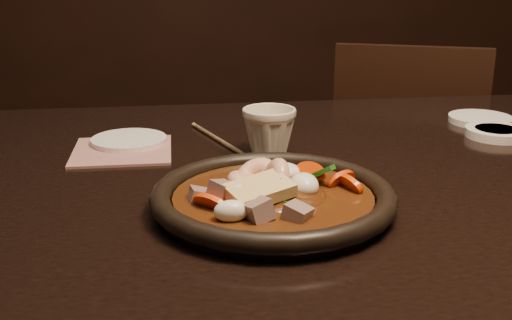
{
  "coord_description": "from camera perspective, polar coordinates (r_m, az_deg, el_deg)",
  "views": [
    {
      "loc": [
        -0.37,
        -0.92,
        1.07
      ],
      "look_at": [
        -0.26,
        -0.11,
        0.8
      ],
      "focal_mm": 45.0,
      "sensor_mm": 36.0,
      "label": 1
    }
  ],
  "objects": [
    {
      "name": "tea_cup",
      "position": [
        1.03,
        1.16,
        2.58
      ],
      "size": [
        0.11,
        0.1,
        0.09
      ],
      "primitive_type": "imported",
      "rotation": [
        0.0,
        0.0,
        -0.29
      ],
      "color": "beige",
      "rests_on": "table"
    },
    {
      "name": "chopsticks",
      "position": [
        1.11,
        -3.07,
        1.64
      ],
      "size": [
        0.09,
        0.25,
        0.01
      ],
      "rotation": [
        0.0,
        0.0,
        0.34
      ],
      "color": "tan",
      "rests_on": "table"
    },
    {
      "name": "stirfry",
      "position": [
        0.82,
        1.24,
        -3.03
      ],
      "size": [
        0.24,
        0.19,
        0.07
      ],
      "color": "#3E1E0B",
      "rests_on": "plate"
    },
    {
      "name": "saucer_right",
      "position": [
        1.32,
        19.33,
        3.44
      ],
      "size": [
        0.12,
        0.12,
        0.01
      ],
      "primitive_type": "cylinder",
      "color": "white",
      "rests_on": "table"
    },
    {
      "name": "saucer_left",
      "position": [
        1.12,
        -11.22,
        1.65
      ],
      "size": [
        0.13,
        0.13,
        0.01
      ],
      "primitive_type": "cylinder",
      "color": "white",
      "rests_on": "table"
    },
    {
      "name": "table",
      "position": [
        1.07,
        13.28,
        -4.09
      ],
      "size": [
        1.6,
        0.9,
        0.75
      ],
      "color": "black",
      "rests_on": "floor"
    },
    {
      "name": "plate",
      "position": [
        0.82,
        1.52,
        -3.45
      ],
      "size": [
        0.32,
        0.32,
        0.03
      ],
      "color": "black",
      "rests_on": "table"
    },
    {
      "name": "napkin",
      "position": [
        1.09,
        -11.8,
        0.8
      ],
      "size": [
        0.16,
        0.16,
        0.0
      ],
      "primitive_type": "cube",
      "rotation": [
        0.0,
        0.0,
        -0.01
      ],
      "color": "#A56B66",
      "rests_on": "table"
    },
    {
      "name": "soy_dish",
      "position": [
        1.23,
        20.61,
        2.29
      ],
      "size": [
        0.11,
        0.11,
        0.02
      ],
      "primitive_type": "cylinder",
      "color": "white",
      "rests_on": "table"
    },
    {
      "name": "chair",
      "position": [
        1.84,
        13.01,
        -1.64
      ],
      "size": [
        0.52,
        0.52,
        0.85
      ],
      "rotation": [
        0.0,
        0.0,
        2.76
      ],
      "color": "black",
      "rests_on": "floor"
    }
  ]
}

